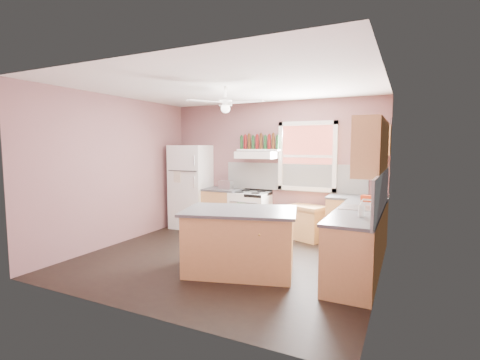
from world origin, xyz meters
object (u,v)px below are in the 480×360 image
at_px(stove, 250,213).
at_px(island, 240,242).
at_px(refrigerator, 192,187).
at_px(cart, 307,223).
at_px(toaster, 226,185).

relative_size(stove, island, 0.58).
xyz_separation_m(refrigerator, cart, (2.59, 0.08, -0.58)).
bearing_deg(cart, stove, -155.83).
xyz_separation_m(stove, island, (0.77, -2.06, 0.00)).
xyz_separation_m(refrigerator, stove, (1.41, 0.04, -0.48)).
relative_size(refrigerator, island, 1.23).
relative_size(stove, cart, 1.30).
distance_m(refrigerator, stove, 1.49).
bearing_deg(island, stove, 94.38).
bearing_deg(island, toaster, 107.04).
distance_m(stove, cart, 1.18).
distance_m(toaster, stove, 0.77).
xyz_separation_m(toaster, island, (1.30, -1.99, -0.56)).
relative_size(cart, island, 0.45).
bearing_deg(stove, refrigerator, -178.62).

